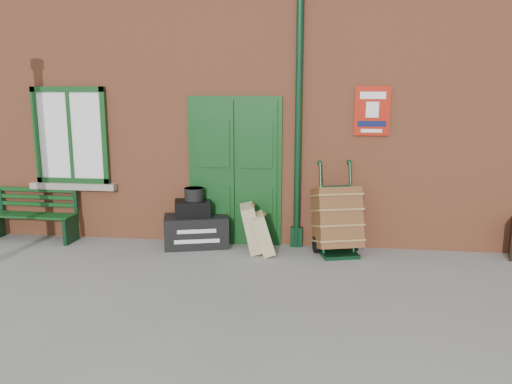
# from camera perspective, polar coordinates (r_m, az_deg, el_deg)

# --- Properties ---
(ground) EXTENTS (80.00, 80.00, 0.00)m
(ground) POSITION_cam_1_polar(r_m,az_deg,el_deg) (6.42, -1.93, -9.82)
(ground) COLOR gray
(ground) RESTS_ON ground
(station_building) EXTENTS (10.30, 4.30, 4.36)m
(station_building) POSITION_cam_1_polar(r_m,az_deg,el_deg) (9.45, 1.47, 10.42)
(station_building) COLOR #AC5A37
(station_building) RESTS_ON ground
(bench) EXTENTS (1.38, 0.47, 0.85)m
(bench) POSITION_cam_1_polar(r_m,az_deg,el_deg) (8.68, -24.03, -2.23)
(bench) COLOR #103E16
(bench) RESTS_ON ground
(houdini_trunk) EXTENTS (1.06, 0.76, 0.48)m
(houdini_trunk) POSITION_cam_1_polar(r_m,az_deg,el_deg) (7.67, -6.84, -4.44)
(houdini_trunk) COLOR black
(houdini_trunk) RESTS_ON ground
(strongbox) EXTENTS (0.61, 0.51, 0.24)m
(strongbox) POSITION_cam_1_polar(r_m,az_deg,el_deg) (7.60, -7.26, -1.83)
(strongbox) COLOR black
(strongbox) RESTS_ON houdini_trunk
(hatbox) EXTENTS (0.35, 0.35, 0.19)m
(hatbox) POSITION_cam_1_polar(r_m,az_deg,el_deg) (7.55, -7.08, -0.25)
(hatbox) COLOR black
(hatbox) RESTS_ON strongbox
(suitcase_back) EXTENTS (0.42, 0.54, 0.71)m
(suitcase_back) POSITION_cam_1_polar(r_m,az_deg,el_deg) (7.34, -0.51, -4.14)
(suitcase_back) COLOR tan
(suitcase_back) RESTS_ON ground
(suitcase_front) EXTENTS (0.42, 0.50, 0.61)m
(suitcase_front) POSITION_cam_1_polar(r_m,az_deg,el_deg) (7.24, 0.80, -4.78)
(suitcase_front) COLOR tan
(suitcase_front) RESTS_ON ground
(porter_trolley) EXTENTS (0.79, 0.83, 1.31)m
(porter_trolley) POSITION_cam_1_polar(r_m,az_deg,el_deg) (7.33, 9.24, -3.09)
(porter_trolley) COLOR black
(porter_trolley) RESTS_ON ground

